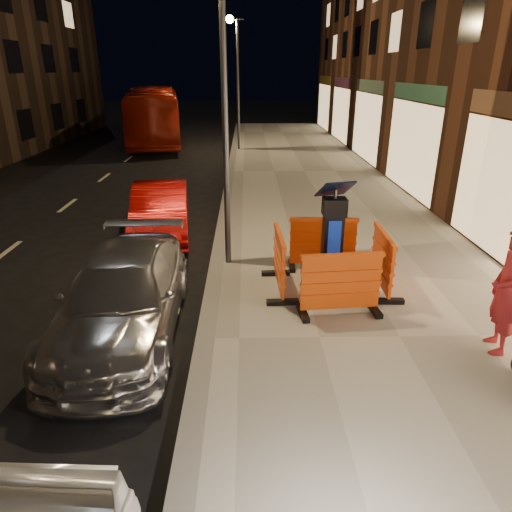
{
  "coord_description": "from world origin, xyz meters",
  "views": [
    {
      "loc": [
        0.66,
        -5.99,
        3.97
      ],
      "look_at": [
        0.8,
        1.0,
        1.1
      ],
      "focal_mm": 32.0,
      "sensor_mm": 36.0,
      "label": 1
    }
  ],
  "objects_px": {
    "parking_kiosk": "(332,240)",
    "man": "(507,292)",
    "barrier_front": "(341,284)",
    "car_silver": "(128,331)",
    "barrier_back": "(323,243)",
    "bus_doubledecker": "(157,142)",
    "barrier_kerbside": "(279,262)",
    "barrier_bldgside": "(382,261)",
    "car_red": "(163,234)"
  },
  "relations": [
    {
      "from": "parking_kiosk",
      "to": "barrier_back",
      "type": "distance_m",
      "value": 1.04
    },
    {
      "from": "barrier_kerbside",
      "to": "bus_doubledecker",
      "type": "xyz_separation_m",
      "value": [
        -5.84,
        19.66,
        -0.69
      ]
    },
    {
      "from": "barrier_bldgside",
      "to": "car_red",
      "type": "distance_m",
      "value": 5.93
    },
    {
      "from": "barrier_kerbside",
      "to": "car_red",
      "type": "relative_size",
      "value": 0.36
    },
    {
      "from": "bus_doubledecker",
      "to": "barrier_bldgside",
      "type": "bearing_deg",
      "value": -77.37
    },
    {
      "from": "barrier_front",
      "to": "car_red",
      "type": "height_order",
      "value": "barrier_front"
    },
    {
      "from": "barrier_front",
      "to": "car_red",
      "type": "bearing_deg",
      "value": 124.4
    },
    {
      "from": "barrier_bldgside",
      "to": "man",
      "type": "xyz_separation_m",
      "value": [
        1.15,
        -2.05,
        0.39
      ]
    },
    {
      "from": "barrier_back",
      "to": "bus_doubledecker",
      "type": "distance_m",
      "value": 19.92
    },
    {
      "from": "barrier_back",
      "to": "barrier_kerbside",
      "type": "distance_m",
      "value": 1.34
    },
    {
      "from": "barrier_kerbside",
      "to": "man",
      "type": "relative_size",
      "value": 0.74
    },
    {
      "from": "barrier_kerbside",
      "to": "barrier_bldgside",
      "type": "relative_size",
      "value": 1.0
    },
    {
      "from": "barrier_bldgside",
      "to": "car_silver",
      "type": "bearing_deg",
      "value": 106.86
    },
    {
      "from": "car_red",
      "to": "car_silver",
      "type": "bearing_deg",
      "value": -94.44
    },
    {
      "from": "car_silver",
      "to": "car_red",
      "type": "distance_m",
      "value": 4.77
    },
    {
      "from": "car_silver",
      "to": "bus_doubledecker",
      "type": "height_order",
      "value": "bus_doubledecker"
    },
    {
      "from": "parking_kiosk",
      "to": "man",
      "type": "bearing_deg",
      "value": -44.48
    },
    {
      "from": "barrier_bldgside",
      "to": "parking_kiosk",
      "type": "bearing_deg",
      "value": 91.71
    },
    {
      "from": "barrier_back",
      "to": "car_silver",
      "type": "xyz_separation_m",
      "value": [
        -3.51,
        -2.16,
        -0.69
      ]
    },
    {
      "from": "man",
      "to": "parking_kiosk",
      "type": "bearing_deg",
      "value": -124.0
    },
    {
      "from": "barrier_bldgside",
      "to": "car_silver",
      "type": "distance_m",
      "value": 4.67
    },
    {
      "from": "barrier_front",
      "to": "parking_kiosk",
      "type": "bearing_deg",
      "value": 84.71
    },
    {
      "from": "parking_kiosk",
      "to": "car_silver",
      "type": "relative_size",
      "value": 0.44
    },
    {
      "from": "parking_kiosk",
      "to": "bus_doubledecker",
      "type": "bearing_deg",
      "value": 108.76
    },
    {
      "from": "barrier_bldgside",
      "to": "car_silver",
      "type": "xyz_separation_m",
      "value": [
        -4.46,
        -1.21,
        -0.69
      ]
    },
    {
      "from": "parking_kiosk",
      "to": "barrier_back",
      "type": "xyz_separation_m",
      "value": [
        0.0,
        0.95,
        -0.43
      ]
    },
    {
      "from": "barrier_front",
      "to": "barrier_kerbside",
      "type": "height_order",
      "value": "same"
    },
    {
      "from": "car_silver",
      "to": "barrier_kerbside",
      "type": "bearing_deg",
      "value": 23.83
    },
    {
      "from": "barrier_kerbside",
      "to": "barrier_bldgside",
      "type": "distance_m",
      "value": 1.9
    },
    {
      "from": "barrier_front",
      "to": "barrier_back",
      "type": "relative_size",
      "value": 1.0
    },
    {
      "from": "barrier_bldgside",
      "to": "bus_doubledecker",
      "type": "xyz_separation_m",
      "value": [
        -7.74,
        19.66,
        -0.69
      ]
    },
    {
      "from": "barrier_back",
      "to": "barrier_kerbside",
      "type": "xyz_separation_m",
      "value": [
        -0.95,
        -0.95,
        0.0
      ]
    },
    {
      "from": "barrier_kerbside",
      "to": "car_silver",
      "type": "relative_size",
      "value": 0.32
    },
    {
      "from": "barrier_front",
      "to": "bus_doubledecker",
      "type": "relative_size",
      "value": 0.13
    },
    {
      "from": "barrier_bldgside",
      "to": "car_red",
      "type": "relative_size",
      "value": 0.36
    },
    {
      "from": "parking_kiosk",
      "to": "car_red",
      "type": "distance_m",
      "value": 5.28
    },
    {
      "from": "car_red",
      "to": "parking_kiosk",
      "type": "bearing_deg",
      "value": -50.81
    },
    {
      "from": "car_red",
      "to": "bus_doubledecker",
      "type": "distance_m",
      "value": 16.4
    },
    {
      "from": "barrier_kerbside",
      "to": "bus_doubledecker",
      "type": "bearing_deg",
      "value": 14.25
    },
    {
      "from": "barrier_back",
      "to": "bus_doubledecker",
      "type": "bearing_deg",
      "value": 112.66
    },
    {
      "from": "parking_kiosk",
      "to": "barrier_bldgside",
      "type": "distance_m",
      "value": 1.04
    },
    {
      "from": "parking_kiosk",
      "to": "man",
      "type": "distance_m",
      "value": 2.94
    },
    {
      "from": "barrier_front",
      "to": "bus_doubledecker",
      "type": "bearing_deg",
      "value": 102.94
    },
    {
      "from": "barrier_back",
      "to": "man",
      "type": "distance_m",
      "value": 3.68
    },
    {
      "from": "barrier_bldgside",
      "to": "car_red",
      "type": "xyz_separation_m",
      "value": [
        -4.69,
        3.56,
        -0.69
      ]
    },
    {
      "from": "parking_kiosk",
      "to": "man",
      "type": "height_order",
      "value": "parking_kiosk"
    },
    {
      "from": "barrier_front",
      "to": "car_silver",
      "type": "relative_size",
      "value": 0.32
    },
    {
      "from": "barrier_kerbside",
      "to": "man",
      "type": "xyz_separation_m",
      "value": [
        3.05,
        -2.05,
        0.39
      ]
    },
    {
      "from": "barrier_bldgside",
      "to": "bus_doubledecker",
      "type": "height_order",
      "value": "bus_doubledecker"
    },
    {
      "from": "barrier_back",
      "to": "barrier_bldgside",
      "type": "relative_size",
      "value": 1.0
    }
  ]
}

